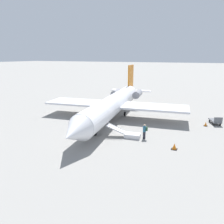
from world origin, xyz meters
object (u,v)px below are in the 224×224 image
(boarding_stairs, at_px, (129,134))
(luggage_cart, at_px, (215,121))
(passenger, at_px, (145,130))
(airplane_main, at_px, (115,103))

(boarding_stairs, xyz_separation_m, luggage_cart, (-9.90, 9.10, 0.07))
(luggage_cart, bearing_deg, passenger, -57.65)
(boarding_stairs, height_order, passenger, boarding_stairs)
(passenger, xyz_separation_m, luggage_cart, (-9.56, 7.33, -0.54))
(boarding_stairs, bearing_deg, airplane_main, -62.65)
(airplane_main, relative_size, passenger, 16.83)
(boarding_stairs, bearing_deg, passenger, -177.20)
(luggage_cart, bearing_deg, airplane_main, -98.73)
(airplane_main, height_order, passenger, airplane_main)
(passenger, bearing_deg, luggage_cart, -135.44)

